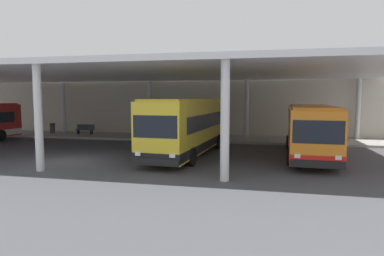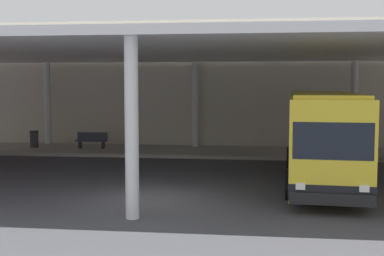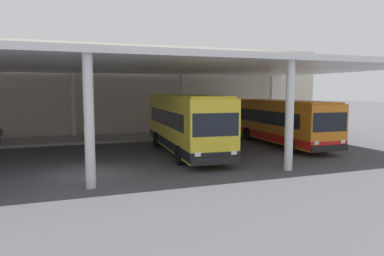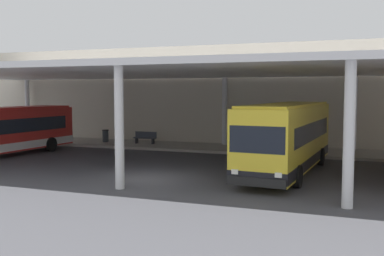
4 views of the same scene
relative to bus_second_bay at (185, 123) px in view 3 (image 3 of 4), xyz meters
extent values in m
plane|color=#47474C|center=(-6.17, -3.89, -1.84)|extent=(200.00, 200.00, 0.00)
cube|color=#A39E93|center=(-6.17, 7.86, -1.75)|extent=(42.00, 4.50, 0.18)
cube|color=beige|center=(-6.17, 11.11, 2.07)|extent=(48.00, 1.60, 7.82)
cube|color=silver|center=(-6.17, 1.61, 3.56)|extent=(40.00, 17.00, 0.30)
cylinder|color=silver|center=(-6.17, -6.39, 0.78)|extent=(0.40, 0.40, 5.25)
cylinder|color=silver|center=(-6.17, 9.61, 0.78)|extent=(0.40, 0.40, 5.25)
cylinder|color=silver|center=(3.08, -6.39, 0.78)|extent=(0.40, 0.40, 5.25)
cylinder|color=silver|center=(3.08, 9.61, 0.78)|extent=(0.40, 0.40, 5.25)
cylinder|color=silver|center=(12.33, 9.61, 0.78)|extent=(0.40, 0.40, 5.25)
cube|color=yellow|center=(0.00, 0.00, 0.06)|extent=(3.31, 11.35, 3.10)
cube|color=black|center=(0.00, 0.00, -1.14)|extent=(3.33, 11.37, 0.50)
cube|color=black|center=(0.01, 0.15, 0.36)|extent=(3.20, 9.34, 0.90)
cube|color=black|center=(-0.40, -5.54, 0.41)|extent=(2.30, 0.29, 1.10)
cube|color=black|center=(-0.41, -5.63, -1.29)|extent=(2.46, 0.34, 0.36)
cube|color=yellow|center=(0.00, 0.00, 1.67)|extent=(3.07, 10.89, 0.12)
cube|color=yellow|center=(-0.40, -5.51, 1.43)|extent=(1.75, 0.25, 0.28)
cube|color=white|center=(-1.31, -5.55, -0.94)|extent=(0.29, 0.10, 0.20)
cube|color=white|center=(0.49, -5.68, -0.94)|extent=(0.29, 0.10, 0.20)
cylinder|color=black|center=(-1.47, -3.37, -1.34)|extent=(0.35, 1.02, 1.00)
cylinder|color=black|center=(0.97, -3.55, -1.34)|extent=(0.35, 1.02, 1.00)
cylinder|color=black|center=(-1.00, 3.16, -1.34)|extent=(0.35, 1.02, 1.00)
cylinder|color=black|center=(1.45, 2.98, -1.34)|extent=(0.35, 1.02, 1.00)
cube|color=orange|center=(7.47, 0.71, -0.14)|extent=(3.04, 10.52, 2.70)
cube|color=red|center=(7.47, 0.71, -1.14)|extent=(3.06, 10.54, 0.50)
cube|color=black|center=(7.47, 0.86, 0.16)|extent=(2.98, 8.65, 0.90)
cube|color=black|center=(7.20, -4.44, 0.21)|extent=(2.30, 0.24, 1.10)
cube|color=black|center=(7.19, -4.53, -1.29)|extent=(2.46, 0.29, 0.36)
cube|color=orange|center=(7.47, 0.71, 1.27)|extent=(2.82, 10.09, 0.12)
cube|color=yellow|center=(7.20, -4.41, 1.03)|extent=(1.75, 0.21, 0.28)
cube|color=white|center=(6.29, -4.47, -0.94)|extent=(0.28, 0.09, 0.20)
cube|color=white|center=(8.09, -4.56, -0.94)|extent=(0.28, 0.09, 0.20)
cylinder|color=black|center=(6.07, -2.45, -1.34)|extent=(0.33, 1.01, 1.00)
cylinder|color=black|center=(8.52, -2.58, -1.34)|extent=(0.33, 1.01, 1.00)
cylinder|color=black|center=(6.39, 3.63, -1.34)|extent=(0.33, 1.01, 1.00)
cylinder|color=black|center=(8.84, 3.50, -1.34)|extent=(0.33, 1.01, 1.00)
camera|label=1|loc=(4.83, -20.79, 1.80)|focal=31.23mm
camera|label=2|loc=(-2.72, -20.54, 2.04)|focal=47.36mm
camera|label=3|loc=(-7.24, -20.84, 2.01)|focal=33.61mm
camera|label=4|loc=(3.37, -23.14, 2.29)|focal=41.96mm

